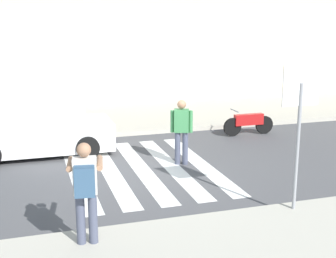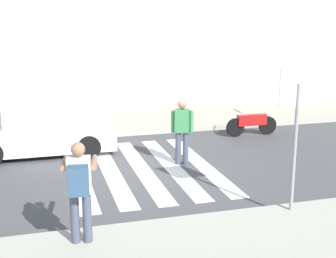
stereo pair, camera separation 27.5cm
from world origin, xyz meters
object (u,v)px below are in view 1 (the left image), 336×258
object	(u,v)px
photographer_with_backpack	(85,185)
parked_car_white	(39,130)
motorcycle	(249,123)
stop_sign	(300,106)
pedestrian_crossing	(181,128)

from	to	relation	value
photographer_with_backpack	parked_car_white	bearing A→B (deg)	94.84
photographer_with_backpack	motorcycle	distance (m)	8.88
photographer_with_backpack	parked_car_white	size ratio (longest dim) A/B	0.42
stop_sign	pedestrian_crossing	xyz separation A→B (m)	(-1.04, 3.75, -1.22)
stop_sign	pedestrian_crossing	size ratio (longest dim) A/B	1.63
parked_car_white	motorcycle	bearing A→B (deg)	2.58
photographer_with_backpack	pedestrian_crossing	distance (m)	5.03
pedestrian_crossing	parked_car_white	bearing A→B (deg)	149.94
parked_car_white	motorcycle	distance (m)	6.68
photographer_with_backpack	motorcycle	size ratio (longest dim) A/B	0.98
photographer_with_backpack	pedestrian_crossing	xyz separation A→B (m)	(3.01, 4.03, -0.19)
stop_sign	pedestrian_crossing	bearing A→B (deg)	105.56
stop_sign	photographer_with_backpack	size ratio (longest dim) A/B	1.63
pedestrian_crossing	motorcycle	distance (m)	3.95
pedestrian_crossing	parked_car_white	distance (m)	4.08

